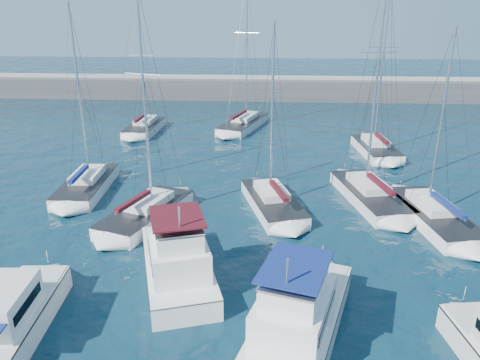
# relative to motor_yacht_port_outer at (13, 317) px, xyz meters

# --- Properties ---
(ground) EXTENTS (220.00, 220.00, 0.00)m
(ground) POSITION_rel_motor_yacht_port_outer_xyz_m (8.62, 5.18, -0.94)
(ground) COLOR black
(ground) RESTS_ON ground
(breakwater) EXTENTS (160.00, 6.00, 4.45)m
(breakwater) POSITION_rel_motor_yacht_port_outer_xyz_m (8.62, 57.18, 0.11)
(breakwater) COLOR #424244
(breakwater) RESTS_ON ground
(motor_yacht_port_outer) EXTENTS (3.06, 7.36, 3.20)m
(motor_yacht_port_outer) POSITION_rel_motor_yacht_port_outer_xyz_m (0.00, 0.00, 0.00)
(motor_yacht_port_outer) COLOR silver
(motor_yacht_port_outer) RESTS_ON ground
(motor_yacht_port_inner) EXTENTS (5.71, 9.04, 4.69)m
(motor_yacht_port_inner) POSITION_rel_motor_yacht_port_outer_xyz_m (6.55, 4.63, 0.19)
(motor_yacht_port_inner) COLOR white
(motor_yacht_port_inner) RESTS_ON ground
(motor_yacht_stbd_inner) EXTENTS (5.85, 9.76, 4.69)m
(motor_yacht_stbd_inner) POSITION_rel_motor_yacht_port_outer_xyz_m (12.59, 0.40, 0.19)
(motor_yacht_stbd_inner) COLOR white
(motor_yacht_stbd_inner) RESTS_ON ground
(sailboat_mid_a) EXTENTS (3.45, 8.37, 14.50)m
(sailboat_mid_a) POSITION_rel_motor_yacht_port_outer_xyz_m (-3.13, 17.06, -0.42)
(sailboat_mid_a) COLOR white
(sailboat_mid_a) RESTS_ON ground
(sailboat_mid_b) EXTENTS (5.53, 8.52, 15.75)m
(sailboat_mid_b) POSITION_rel_motor_yacht_port_outer_xyz_m (2.91, 12.12, -0.41)
(sailboat_mid_b) COLOR silver
(sailboat_mid_b) RESTS_ON ground
(sailboat_mid_c) EXTENTS (5.02, 8.37, 13.30)m
(sailboat_mid_c) POSITION_rel_motor_yacht_port_outer_xyz_m (11.59, 14.52, -0.43)
(sailboat_mid_c) COLOR white
(sailboat_mid_c) RESTS_ON ground
(sailboat_mid_d) EXTENTS (5.06, 9.38, 17.45)m
(sailboat_mid_d) POSITION_rel_motor_yacht_port_outer_xyz_m (18.89, 16.40, -0.40)
(sailboat_mid_d) COLOR silver
(sailboat_mid_d) RESTS_ON ground
(sailboat_mid_e) EXTENTS (4.53, 9.15, 13.08)m
(sailboat_mid_e) POSITION_rel_motor_yacht_port_outer_xyz_m (22.45, 12.94, -0.44)
(sailboat_mid_e) COLOR white
(sailboat_mid_e) RESTS_ON ground
(sailboat_back_a) EXTENTS (3.45, 8.05, 13.68)m
(sailboat_back_a) POSITION_rel_motor_yacht_port_outer_xyz_m (-3.21, 35.52, -0.43)
(sailboat_back_a) COLOR silver
(sailboat_back_a) RESTS_ON ground
(sailboat_back_b) EXTENTS (5.98, 10.38, 17.53)m
(sailboat_back_b) POSITION_rel_motor_yacht_port_outer_xyz_m (8.17, 37.99, -0.41)
(sailboat_back_b) COLOR silver
(sailboat_back_b) RESTS_ON ground
(sailboat_back_c) EXTENTS (3.85, 7.96, 16.32)m
(sailboat_back_c) POSITION_rel_motor_yacht_port_outer_xyz_m (21.84, 28.52, -0.40)
(sailboat_back_c) COLOR white
(sailboat_back_c) RESTS_ON ground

